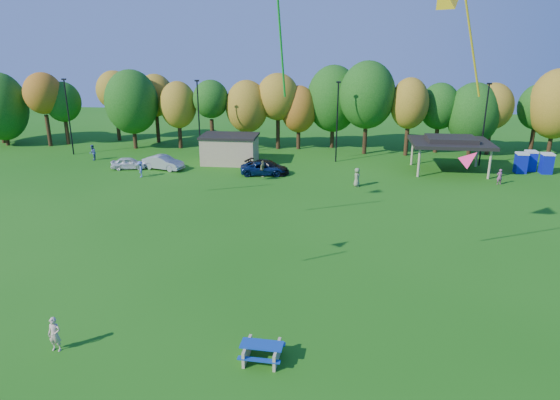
# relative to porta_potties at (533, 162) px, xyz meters

# --- Properties ---
(ground) EXTENTS (160.00, 160.00, 0.00)m
(ground) POSITION_rel_porta_potties_xyz_m (-22.79, -37.71, -1.10)
(ground) COLOR #19600F
(ground) RESTS_ON ground
(tree_line) EXTENTS (93.57, 10.55, 11.15)m
(tree_line) POSITION_rel_porta_potties_xyz_m (-23.82, 7.81, 4.82)
(tree_line) COLOR black
(tree_line) RESTS_ON ground
(lamp_posts) EXTENTS (64.50, 0.25, 9.09)m
(lamp_posts) POSITION_rel_porta_potties_xyz_m (-20.79, 2.29, 3.80)
(lamp_posts) COLOR black
(lamp_posts) RESTS_ON ground
(utility_building) EXTENTS (6.30, 4.30, 3.25)m
(utility_building) POSITION_rel_porta_potties_xyz_m (-32.79, 0.29, 0.54)
(utility_building) COLOR tan
(utility_building) RESTS_ON ground
(pavilion) EXTENTS (8.20, 6.20, 3.77)m
(pavilion) POSITION_rel_porta_potties_xyz_m (-8.79, -0.71, 2.13)
(pavilion) COLOR tan
(pavilion) RESTS_ON ground
(porta_potties) EXTENTS (3.75, 2.21, 2.18)m
(porta_potties) POSITION_rel_porta_potties_xyz_m (0.00, 0.00, 0.00)
(porta_potties) COLOR #0C18A5
(porta_potties) RESTS_ON ground
(picnic_table) EXTENTS (2.00, 1.69, 0.83)m
(picnic_table) POSITION_rel_porta_potties_xyz_m (-23.76, -35.31, -0.62)
(picnic_table) COLOR tan
(picnic_table) RESTS_ON ground
(kite_flyer) EXTENTS (0.64, 0.44, 1.71)m
(kite_flyer) POSITION_rel_porta_potties_xyz_m (-33.37, -35.69, -0.24)
(kite_flyer) COLOR #D0AD9C
(kite_flyer) RESTS_ON ground
(car_a) EXTENTS (4.02, 2.24, 1.29)m
(car_a) POSITION_rel_porta_potties_xyz_m (-43.19, -3.60, -0.45)
(car_a) COLOR silver
(car_a) RESTS_ON ground
(car_b) EXTENTS (4.86, 2.83, 1.51)m
(car_b) POSITION_rel_porta_potties_xyz_m (-39.42, -3.33, -0.34)
(car_b) COLOR #A2A3A8
(car_b) RESTS_ON ground
(car_c) EXTENTS (5.05, 2.86, 1.33)m
(car_c) POSITION_rel_porta_potties_xyz_m (-28.28, -4.21, -0.43)
(car_c) COLOR #0C214C
(car_c) RESTS_ON ground
(car_d) EXTENTS (5.06, 3.25, 1.37)m
(car_d) POSITION_rel_porta_potties_xyz_m (-27.93, -3.65, -0.42)
(car_d) COLOR black
(car_d) RESTS_ON ground
(far_person_0) EXTENTS (0.62, 0.46, 1.55)m
(far_person_0) POSITION_rel_porta_potties_xyz_m (-4.81, -5.13, -0.32)
(far_person_0) COLOR #9F4A7B
(far_person_0) RESTS_ON ground
(far_person_1) EXTENTS (0.95, 1.22, 1.67)m
(far_person_1) POSITION_rel_porta_potties_xyz_m (-40.72, -6.61, -0.26)
(far_person_1) COLOR #5165B2
(far_person_1) RESTS_ON ground
(far_person_2) EXTENTS (0.75, 1.09, 1.72)m
(far_person_2) POSITION_rel_porta_potties_xyz_m (-28.23, -5.08, -0.24)
(far_person_2) COLOR olive
(far_person_2) RESTS_ON ground
(far_person_3) EXTENTS (0.62, 0.92, 1.84)m
(far_person_3) POSITION_rel_porta_potties_xyz_m (-18.70, -7.41, -0.18)
(far_person_3) COLOR gray
(far_person_3) RESTS_ON ground
(far_person_4) EXTENTS (0.98, 1.09, 1.82)m
(far_person_4) POSITION_rel_porta_potties_xyz_m (-48.99, -0.27, -0.19)
(far_person_4) COLOR #435495
(far_person_4) RESTS_ON ground
(kite_13) EXTENTS (1.39, 1.23, 1.13)m
(kite_13) POSITION_rel_porta_potties_xyz_m (-14.63, -31.15, 7.52)
(kite_13) COLOR #EA0D57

